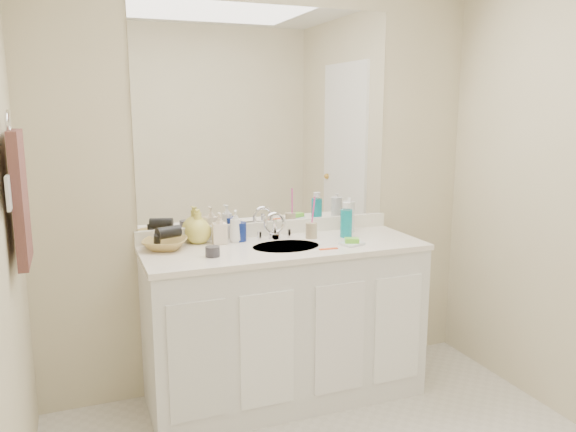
% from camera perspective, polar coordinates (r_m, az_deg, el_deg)
% --- Properties ---
extents(wall_back, '(2.60, 0.02, 2.40)m').
position_cam_1_polar(wall_back, '(3.23, -2.09, 3.65)').
color(wall_back, beige).
rests_on(wall_back, floor).
extents(vanity_cabinet, '(1.50, 0.55, 0.85)m').
position_cam_1_polar(vanity_cabinet, '(3.18, -0.33, -10.97)').
color(vanity_cabinet, white).
rests_on(vanity_cabinet, floor).
extents(countertop, '(1.52, 0.57, 0.03)m').
position_cam_1_polar(countertop, '(3.04, -0.34, -3.26)').
color(countertop, white).
rests_on(countertop, vanity_cabinet).
extents(backsplash, '(1.52, 0.03, 0.08)m').
position_cam_1_polar(backsplash, '(3.26, -1.97, -1.26)').
color(backsplash, white).
rests_on(backsplash, countertop).
extents(sink_basin, '(0.37, 0.37, 0.02)m').
position_cam_1_polar(sink_basin, '(3.02, -0.21, -3.29)').
color(sink_basin, '#B2B19C').
rests_on(sink_basin, countertop).
extents(faucet, '(0.02, 0.02, 0.11)m').
position_cam_1_polar(faucet, '(3.17, -1.37, -1.36)').
color(faucet, silver).
rests_on(faucet, countertop).
extents(mirror, '(1.48, 0.01, 1.20)m').
position_cam_1_polar(mirror, '(3.20, -2.10, 10.05)').
color(mirror, white).
rests_on(mirror, wall_back).
extents(blue_mug, '(0.09, 0.09, 0.11)m').
position_cam_1_polar(blue_mug, '(3.13, -4.95, -1.60)').
color(blue_mug, navy).
rests_on(blue_mug, countertop).
extents(tan_cup, '(0.07, 0.07, 0.09)m').
position_cam_1_polar(tan_cup, '(3.19, 2.39, -1.48)').
color(tan_cup, tan).
rests_on(tan_cup, countertop).
extents(toothbrush, '(0.02, 0.04, 0.18)m').
position_cam_1_polar(toothbrush, '(3.17, 2.57, 0.40)').
color(toothbrush, '#EE3EA6').
rests_on(toothbrush, tan_cup).
extents(mouthwash_bottle, '(0.09, 0.09, 0.16)m').
position_cam_1_polar(mouthwash_bottle, '(3.22, 5.93, -0.74)').
color(mouthwash_bottle, '#0C8895').
rests_on(mouthwash_bottle, countertop).
extents(clear_pump_bottle, '(0.08, 0.08, 0.18)m').
position_cam_1_polar(clear_pump_bottle, '(3.37, 6.19, -0.05)').
color(clear_pump_bottle, silver).
rests_on(clear_pump_bottle, countertop).
extents(soap_dish, '(0.14, 0.12, 0.01)m').
position_cam_1_polar(soap_dish, '(3.06, 6.49, -2.82)').
color(soap_dish, white).
rests_on(soap_dish, countertop).
extents(green_soap, '(0.09, 0.08, 0.03)m').
position_cam_1_polar(green_soap, '(3.05, 6.50, -2.50)').
color(green_soap, '#74DD36').
rests_on(green_soap, soap_dish).
extents(orange_comb, '(0.10, 0.03, 0.00)m').
position_cam_1_polar(orange_comb, '(2.96, 4.12, -3.34)').
color(orange_comb, '#FC511A').
rests_on(orange_comb, countertop).
extents(dark_jar, '(0.08, 0.08, 0.05)m').
position_cam_1_polar(dark_jar, '(2.83, -7.67, -3.59)').
color(dark_jar, '#302F35').
rests_on(dark_jar, countertop).
extents(soap_bottle_white, '(0.09, 0.09, 0.18)m').
position_cam_1_polar(soap_bottle_white, '(3.11, -5.35, -1.03)').
color(soap_bottle_white, white).
rests_on(soap_bottle_white, countertop).
extents(soap_bottle_cream, '(0.09, 0.09, 0.17)m').
position_cam_1_polar(soap_bottle_cream, '(3.08, -6.96, -1.24)').
color(soap_bottle_cream, '#F7E3C9').
rests_on(soap_bottle_cream, countertop).
extents(soap_bottle_yellow, '(0.18, 0.18, 0.19)m').
position_cam_1_polar(soap_bottle_yellow, '(3.11, -9.14, -1.03)').
color(soap_bottle_yellow, '#DBD255').
rests_on(soap_bottle_yellow, countertop).
extents(wicker_basket, '(0.30, 0.30, 0.06)m').
position_cam_1_polar(wicker_basket, '(3.01, -12.39, -2.81)').
color(wicker_basket, '#A98744').
rests_on(wicker_basket, countertop).
extents(hair_dryer, '(0.14, 0.10, 0.06)m').
position_cam_1_polar(hair_dryer, '(3.00, -12.06, -1.63)').
color(hair_dryer, black).
rests_on(hair_dryer, wicker_basket).
extents(towel_ring, '(0.01, 0.11, 0.11)m').
position_cam_1_polar(towel_ring, '(2.51, -26.59, 8.40)').
color(towel_ring, silver).
rests_on(towel_ring, wall_left).
extents(hand_towel, '(0.04, 0.32, 0.55)m').
position_cam_1_polar(hand_towel, '(2.54, -25.55, 1.67)').
color(hand_towel, '#412522').
rests_on(hand_towel, towel_ring).
extents(switch_plate, '(0.01, 0.08, 0.13)m').
position_cam_1_polar(switch_plate, '(2.33, -26.53, 2.10)').
color(switch_plate, silver).
rests_on(switch_plate, wall_left).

